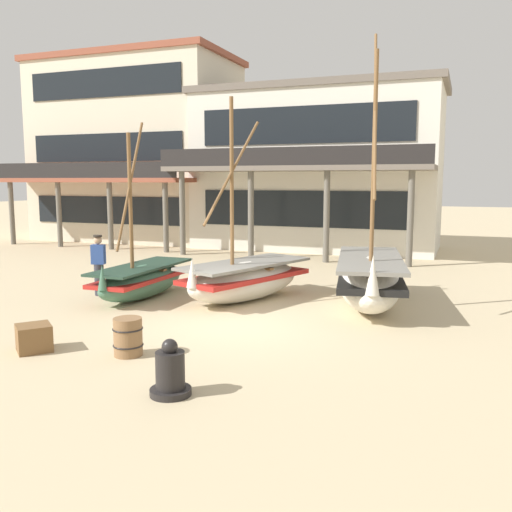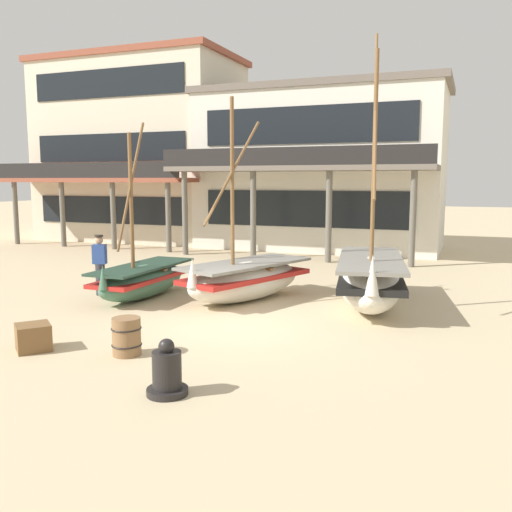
{
  "view_description": "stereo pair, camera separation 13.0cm",
  "coord_description": "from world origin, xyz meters",
  "px_view_note": "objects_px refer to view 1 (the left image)",
  "views": [
    {
      "loc": [
        4.62,
        -11.15,
        3.19
      ],
      "look_at": [
        0.0,
        1.0,
        1.4
      ],
      "focal_mm": 38.89,
      "sensor_mm": 36.0,
      "label": 1
    },
    {
      "loc": [
        4.74,
        -11.1,
        3.19
      ],
      "look_at": [
        0.0,
        1.0,
        1.4
      ],
      "focal_mm": 38.89,
      "sensor_mm": 36.0,
      "label": 2
    }
  ],
  "objects_px": {
    "wooden_barrel": "(128,337)",
    "cargo_crate": "(34,338)",
    "fishing_boat_centre_large": "(370,279)",
    "harbor_building_main": "(317,169)",
    "harbor_building_annex": "(137,150)",
    "fishing_boat_far_right": "(142,279)",
    "fisherman_by_hull": "(99,266)",
    "capstan_winch": "(170,373)",
    "fishing_boat_near_left": "(245,279)"
  },
  "relations": [
    {
      "from": "cargo_crate",
      "to": "harbor_building_main",
      "type": "height_order",
      "value": "harbor_building_main"
    },
    {
      "from": "fisherman_by_hull",
      "to": "capstan_winch",
      "type": "relative_size",
      "value": 1.96
    },
    {
      "from": "fishing_boat_near_left",
      "to": "fishing_boat_centre_large",
      "type": "bearing_deg",
      "value": 8.12
    },
    {
      "from": "fishing_boat_centre_large",
      "to": "harbor_building_annex",
      "type": "relative_size",
      "value": 0.65
    },
    {
      "from": "fishing_boat_near_left",
      "to": "fishing_boat_far_right",
      "type": "bearing_deg",
      "value": -165.44
    },
    {
      "from": "wooden_barrel",
      "to": "harbor_building_main",
      "type": "height_order",
      "value": "harbor_building_main"
    },
    {
      "from": "fishing_boat_near_left",
      "to": "fisherman_by_hull",
      "type": "xyz_separation_m",
      "value": [
        -4.02,
        -0.85,
        0.25
      ]
    },
    {
      "from": "fishing_boat_near_left",
      "to": "wooden_barrel",
      "type": "height_order",
      "value": "fishing_boat_near_left"
    },
    {
      "from": "wooden_barrel",
      "to": "fisherman_by_hull",
      "type": "bearing_deg",
      "value": 131.54
    },
    {
      "from": "fisherman_by_hull",
      "to": "capstan_winch",
      "type": "xyz_separation_m",
      "value": [
        5.45,
        -5.66,
        -0.5
      ]
    },
    {
      "from": "capstan_winch",
      "to": "fishing_boat_near_left",
      "type": "bearing_deg",
      "value": 102.42
    },
    {
      "from": "fishing_boat_centre_large",
      "to": "wooden_barrel",
      "type": "xyz_separation_m",
      "value": [
        -3.46,
        -5.58,
        -0.35
      ]
    },
    {
      "from": "capstan_winch",
      "to": "harbor_building_main",
      "type": "bearing_deg",
      "value": 98.02
    },
    {
      "from": "capstan_winch",
      "to": "fishing_boat_centre_large",
      "type": "bearing_deg",
      "value": 75.5
    },
    {
      "from": "fisherman_by_hull",
      "to": "harbor_building_main",
      "type": "bearing_deg",
      "value": 77.61
    },
    {
      "from": "fishing_boat_far_right",
      "to": "harbor_building_main",
      "type": "distance_m",
      "value": 13.25
    },
    {
      "from": "fisherman_by_hull",
      "to": "harbor_building_annex",
      "type": "height_order",
      "value": "harbor_building_annex"
    },
    {
      "from": "fishing_boat_far_right",
      "to": "cargo_crate",
      "type": "bearing_deg",
      "value": -81.81
    },
    {
      "from": "harbor_building_main",
      "to": "fishing_boat_centre_large",
      "type": "bearing_deg",
      "value": -69.16
    },
    {
      "from": "fishing_boat_centre_large",
      "to": "wooden_barrel",
      "type": "distance_m",
      "value": 6.58
    },
    {
      "from": "fishing_boat_near_left",
      "to": "fishing_boat_far_right",
      "type": "distance_m",
      "value": 2.82
    },
    {
      "from": "fishing_boat_centre_large",
      "to": "harbor_building_main",
      "type": "bearing_deg",
      "value": 110.84
    },
    {
      "from": "fishing_boat_centre_large",
      "to": "cargo_crate",
      "type": "relative_size",
      "value": 11.39
    },
    {
      "from": "fishing_boat_near_left",
      "to": "harbor_building_main",
      "type": "distance_m",
      "value": 12.51
    },
    {
      "from": "fishing_boat_far_right",
      "to": "harbor_building_main",
      "type": "xyz_separation_m",
      "value": [
        1.54,
        12.76,
        3.19
      ]
    },
    {
      "from": "harbor_building_main",
      "to": "cargo_crate",
      "type": "bearing_deg",
      "value": -92.78
    },
    {
      "from": "capstan_winch",
      "to": "harbor_building_annex",
      "type": "relative_size",
      "value": 0.08
    },
    {
      "from": "harbor_building_annex",
      "to": "harbor_building_main",
      "type": "bearing_deg",
      "value": -3.21
    },
    {
      "from": "wooden_barrel",
      "to": "harbor_building_annex",
      "type": "xyz_separation_m",
      "value": [
        -11.1,
        17.75,
        4.41
      ]
    },
    {
      "from": "fishing_boat_near_left",
      "to": "harbor_building_annex",
      "type": "distance_m",
      "value": 17.47
    },
    {
      "from": "fishing_boat_centre_large",
      "to": "harbor_building_main",
      "type": "distance_m",
      "value": 12.76
    },
    {
      "from": "fishing_boat_centre_large",
      "to": "fisherman_by_hull",
      "type": "xyz_separation_m",
      "value": [
        -7.25,
        -1.31,
        0.13
      ]
    },
    {
      "from": "fishing_boat_near_left",
      "to": "fisherman_by_hull",
      "type": "height_order",
      "value": "fishing_boat_near_left"
    },
    {
      "from": "capstan_winch",
      "to": "wooden_barrel",
      "type": "bearing_deg",
      "value": 140.25
    },
    {
      "from": "wooden_barrel",
      "to": "cargo_crate",
      "type": "bearing_deg",
      "value": -167.65
    },
    {
      "from": "fishing_boat_near_left",
      "to": "fishing_boat_centre_large",
      "type": "distance_m",
      "value": 3.27
    },
    {
      "from": "capstan_winch",
      "to": "cargo_crate",
      "type": "height_order",
      "value": "capstan_winch"
    },
    {
      "from": "fishing_boat_far_right",
      "to": "wooden_barrel",
      "type": "relative_size",
      "value": 6.72
    },
    {
      "from": "wooden_barrel",
      "to": "fishing_boat_far_right",
      "type": "bearing_deg",
      "value": 119.53
    },
    {
      "from": "fishing_boat_far_right",
      "to": "fisherman_by_hull",
      "type": "bearing_deg",
      "value": -173.93
    },
    {
      "from": "fisherman_by_hull",
      "to": "harbor_building_main",
      "type": "relative_size",
      "value": 0.15
    },
    {
      "from": "capstan_winch",
      "to": "cargo_crate",
      "type": "relative_size",
      "value": 1.43
    },
    {
      "from": "fishing_boat_far_right",
      "to": "harbor_building_main",
      "type": "height_order",
      "value": "harbor_building_main"
    },
    {
      "from": "fishing_boat_far_right",
      "to": "wooden_barrel",
      "type": "bearing_deg",
      "value": -60.47
    },
    {
      "from": "capstan_winch",
      "to": "fisherman_by_hull",
      "type": "bearing_deg",
      "value": 133.93
    },
    {
      "from": "fishing_boat_near_left",
      "to": "cargo_crate",
      "type": "xyz_separation_m",
      "value": [
        -2.03,
        -5.52,
        -0.33
      ]
    },
    {
      "from": "fishing_boat_far_right",
      "to": "fishing_boat_near_left",
      "type": "bearing_deg",
      "value": 14.56
    },
    {
      "from": "wooden_barrel",
      "to": "harbor_building_annex",
      "type": "bearing_deg",
      "value": 122.03
    },
    {
      "from": "harbor_building_annex",
      "to": "fishing_boat_far_right",
      "type": "bearing_deg",
      "value": -57.17
    },
    {
      "from": "capstan_winch",
      "to": "harbor_building_main",
      "type": "distance_m",
      "value": 19.04
    }
  ]
}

